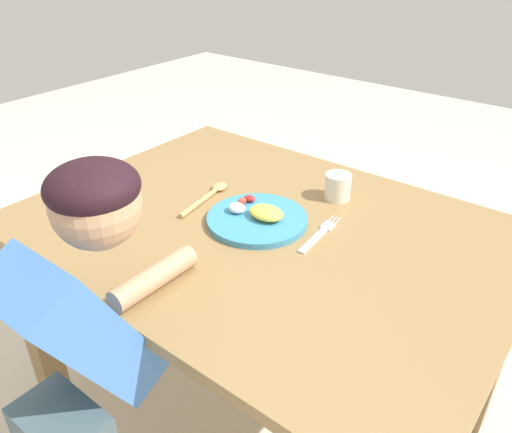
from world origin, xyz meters
name	(u,v)px	position (x,y,z in m)	size (l,w,h in m)	color
ground_plane	(261,412)	(0.00, 0.00, 0.00)	(8.00, 8.00, 0.00)	beige
dining_table	(263,263)	(0.00, 0.00, 0.63)	(1.29, 0.95, 0.75)	olive
plate	(257,218)	(-0.02, 0.01, 0.77)	(0.27, 0.27, 0.05)	teal
fork	(319,235)	(0.14, 0.05, 0.75)	(0.04, 0.21, 0.01)	silver
spoon	(210,194)	(-0.22, 0.03, 0.76)	(0.07, 0.23, 0.02)	tan
drinking_cup	(338,186)	(0.08, 0.26, 0.79)	(0.08, 0.08, 0.08)	silver
person	(86,392)	(-0.03, -0.57, 0.61)	(0.20, 0.45, 1.09)	#40545A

